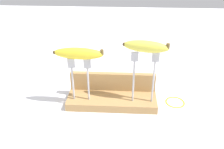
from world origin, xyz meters
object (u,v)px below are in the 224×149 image
banana_raised_left (78,53)px  banana_raised_right (146,46)px  fork_stand_right (144,73)px  wire_coil (175,102)px  fork_stand_left (80,76)px

banana_raised_left → banana_raised_right: bearing=0.0°
fork_stand_right → wire_coil: fork_stand_right is taller
banana_raised_right → wire_coil: 0.29m
fork_stand_left → fork_stand_right: (0.23, -0.00, 0.02)m
wire_coil → fork_stand_left: bearing=-173.6°
fork_stand_left → banana_raised_left: 0.09m
fork_stand_left → banana_raised_right: size_ratio=1.07×
fork_stand_right → banana_raised_right: (-0.00, 0.00, 0.10)m
banana_raised_right → wire_coil: (0.14, 0.04, -0.25)m
fork_stand_left → fork_stand_right: size_ratio=0.84×
fork_stand_right → wire_coil: 0.21m
fork_stand_left → banana_raised_left: bearing=177.4°
banana_raised_left → wire_coil: 0.43m
fork_stand_left → banana_raised_right: (0.23, 0.00, 0.12)m
fork_stand_right → banana_raised_left: banana_raised_left is taller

